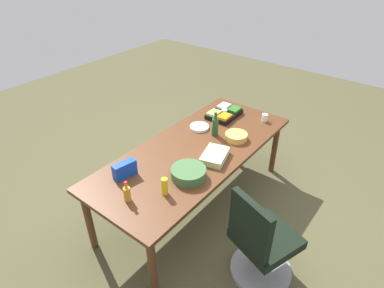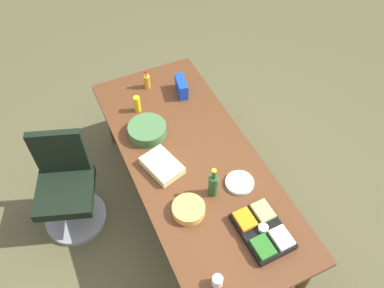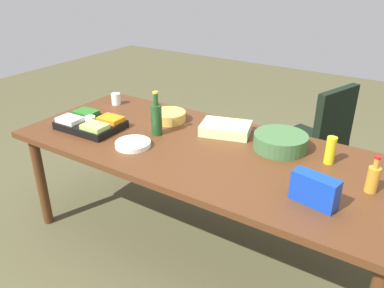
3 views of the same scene
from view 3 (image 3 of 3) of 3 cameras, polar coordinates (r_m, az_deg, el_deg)
name	(u,v)px [view 3 (image 3 of 3)]	position (r m, az deg, el deg)	size (l,w,h in m)	color
ground_plane	(202,244)	(2.79, 1.45, -14.57)	(10.00, 10.00, 0.00)	brown
conference_table	(203,157)	(2.40, 1.63, -1.90)	(2.40, 1.01, 0.76)	#532E17
office_chair	(310,154)	(3.25, 17.06, -1.45)	(0.61, 0.61, 0.97)	gray
mustard_bottle	(330,150)	(2.29, 19.84, -0.88)	(0.06, 0.06, 0.16)	yellow
sheet_cake	(226,128)	(2.55, 5.02, 2.31)	(0.32, 0.22, 0.07)	beige
paper_plate_stack	(133,144)	(2.40, -8.75, 0.00)	(0.22, 0.22, 0.03)	white
dressing_bottle	(373,178)	(2.09, 25.25, -4.62)	(0.06, 0.06, 0.20)	orange
chip_bowl	(169,116)	(2.75, -3.45, 4.13)	(0.24, 0.24, 0.07)	#E2B24D
paper_cup	(116,99)	(3.13, -11.21, 6.57)	(0.07, 0.07, 0.09)	white
chip_bag_blue	(315,190)	(1.89, 17.73, -6.50)	(0.22, 0.08, 0.15)	#123CBA
wine_bottle	(156,118)	(2.51, -5.29, 3.82)	(0.09, 0.09, 0.29)	#1F4920
veggie_tray	(91,123)	(2.71, -14.80, 2.99)	(0.43, 0.31, 0.09)	black
salad_bowl	(280,142)	(2.39, 12.97, 0.34)	(0.32, 0.32, 0.10)	#3F6839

